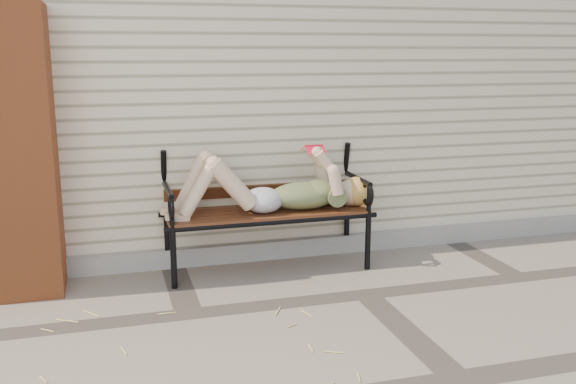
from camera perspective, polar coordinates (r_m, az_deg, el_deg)
name	(u,v)px	position (r m, az deg, el deg)	size (l,w,h in m)	color
ground	(366,294)	(4.63, 6.95, -9.02)	(80.00, 80.00, 0.00)	#7A6A5E
house_wall	(263,68)	(7.16, -2.22, 10.99)	(8.00, 4.00, 3.00)	beige
foundation_strip	(322,245)	(5.46, 3.02, -4.73)	(8.00, 0.10, 0.15)	#A7A397
brick_pillar	(17,153)	(4.79, -22.94, 3.23)	(0.50, 0.50, 2.00)	#AA4F26
garden_bench	(264,189)	(5.04, -2.18, 0.27)	(1.71, 0.68, 1.11)	black
reading_woman	(270,188)	(4.91, -1.65, 0.38)	(1.62, 0.37, 0.51)	#0A3849
straw_scatter	(147,360)	(3.77, -12.40, -14.36)	(3.08, 1.54, 0.01)	#E5C870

